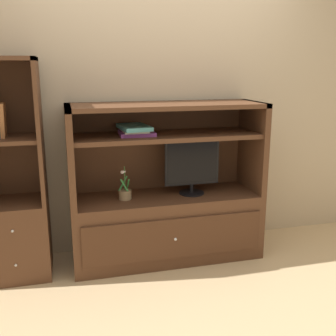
% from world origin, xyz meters
% --- Properties ---
extents(ground_plane, '(8.00, 8.00, 0.00)m').
position_xyz_m(ground_plane, '(0.00, 0.00, 0.00)').
color(ground_plane, tan).
extents(painted_rear_wall, '(6.00, 0.10, 2.80)m').
position_xyz_m(painted_rear_wall, '(0.00, 0.75, 1.40)').
color(painted_rear_wall, tan).
rests_on(painted_rear_wall, ground_plane).
extents(media_console, '(1.60, 0.56, 1.33)m').
position_xyz_m(media_console, '(0.00, 0.41, 0.44)').
color(media_console, '#4C2D1C').
rests_on(media_console, ground_plane).
extents(tv_monitor, '(0.47, 0.21, 0.47)m').
position_xyz_m(tv_monitor, '(0.22, 0.39, 0.81)').
color(tv_monitor, black).
rests_on(tv_monitor, media_console).
extents(potted_plant, '(0.11, 0.11, 0.28)m').
position_xyz_m(potted_plant, '(-0.36, 0.39, 0.61)').
color(potted_plant, '#8C7251').
rests_on(potted_plant, media_console).
extents(magazine_stack, '(0.29, 0.36, 0.08)m').
position_xyz_m(magazine_stack, '(-0.26, 0.40, 1.13)').
color(magazine_stack, purple).
rests_on(magazine_stack, media_console).
extents(bookshelf_tall, '(0.50, 0.46, 1.69)m').
position_xyz_m(bookshelf_tall, '(-1.22, 0.41, 0.55)').
color(bookshelf_tall, '#4C2D1C').
rests_on(bookshelf_tall, ground_plane).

